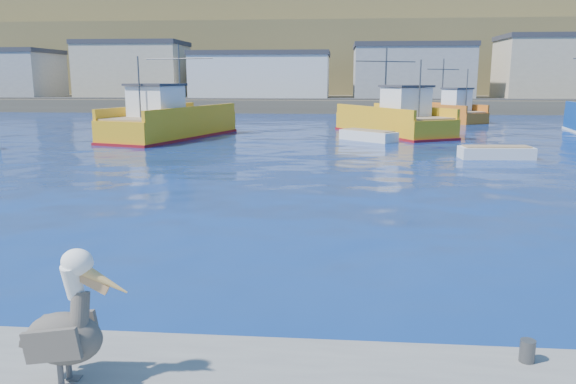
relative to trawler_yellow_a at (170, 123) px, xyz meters
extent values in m
plane|color=#071058|center=(11.43, -28.54, -1.09)|extent=(260.00, 260.00, 0.00)
cylinder|color=#4C4C4C|center=(14.43, -31.94, -0.44)|extent=(0.20, 0.20, 0.30)
cube|color=brown|center=(11.43, 43.46, -0.29)|extent=(160.00, 30.00, 1.60)
cube|color=brown|center=(11.43, 69.46, 4.91)|extent=(180.00, 40.00, 14.00)
cube|color=brown|center=(11.43, 89.46, 9.91)|extent=(200.00, 40.00, 24.00)
cube|color=#2D2D2D|center=(11.43, 32.46, 0.56)|extent=(150.00, 5.00, 0.10)
cube|color=tan|center=(-16.57, 38.46, 4.01)|extent=(14.00, 9.00, 7.00)
cube|color=#333338|center=(-16.57, 38.46, 7.81)|extent=(14.28, 9.18, 0.60)
cube|color=silver|center=(1.43, 38.46, 3.26)|extent=(18.00, 11.00, 5.50)
cube|color=#333338|center=(1.43, 38.46, 6.31)|extent=(18.36, 11.22, 0.60)
cube|color=gray|center=(21.43, 38.46, 3.76)|extent=(15.00, 10.00, 6.50)
cube|color=#333338|center=(21.43, 38.46, 7.31)|extent=(15.30, 10.20, 0.60)
cube|color=tan|center=(41.43, 38.46, 4.26)|extent=(17.00, 9.00, 7.50)
cube|color=#333338|center=(41.43, 38.46, 8.31)|extent=(17.34, 9.18, 0.60)
cube|color=orange|center=(0.08, 0.28, -0.31)|extent=(7.28, 12.54, 1.55)
cube|color=orange|center=(1.87, -0.27, 0.81)|extent=(3.65, 11.22, 0.70)
cube|color=orange|center=(-1.70, 0.82, 0.81)|extent=(3.65, 11.22, 0.70)
cube|color=maroon|center=(0.08, 0.28, -1.04)|extent=(7.43, 12.79, 0.25)
cube|color=#8C7251|center=(0.08, 0.28, 0.51)|extent=(6.84, 11.99, 0.10)
cube|color=white|center=(-0.44, -1.43, 1.56)|extent=(3.53, 3.66, 2.00)
cube|color=#333338|center=(-0.44, -1.43, 2.66)|extent=(3.82, 4.06, 0.15)
cylinder|color=#4C4C4C|center=(0.43, 1.41, 2.96)|extent=(0.15, 0.15, 5.00)
cylinder|color=#4C4C4C|center=(-0.96, -3.14, 2.46)|extent=(0.12, 0.12, 4.00)
cylinder|color=#4C4C4C|center=(0.43, 1.41, 4.46)|extent=(5.33, 1.71, 0.08)
cube|color=orange|center=(15.95, 4.03, -0.38)|extent=(8.44, 11.35, 1.41)
cube|color=orange|center=(17.51, 4.86, 0.68)|extent=(5.22, 9.50, 0.70)
cube|color=orange|center=(14.40, 3.20, 0.68)|extent=(5.22, 9.50, 0.70)
cube|color=maroon|center=(15.95, 4.03, -1.04)|extent=(8.60, 11.58, 0.25)
cube|color=#8C7251|center=(15.95, 4.03, 0.38)|extent=(7.97, 10.83, 0.10)
cube|color=white|center=(16.72, 2.59, 1.43)|extent=(3.60, 3.64, 2.00)
cube|color=#333338|center=(16.72, 2.59, 2.53)|extent=(3.92, 4.01, 0.15)
cylinder|color=#4C4C4C|center=(15.44, 4.99, 2.83)|extent=(0.16, 0.16, 5.00)
cylinder|color=#4C4C4C|center=(17.49, 1.16, 2.33)|extent=(0.14, 0.14, 4.00)
cylinder|color=#4C4C4C|center=(15.44, 4.99, 4.33)|extent=(4.67, 2.55, 0.08)
cube|color=#CB6218|center=(22.45, 17.33, -0.57)|extent=(6.88, 8.19, 1.03)
cube|color=#CB6218|center=(23.60, 18.11, 0.29)|extent=(4.49, 6.50, 0.70)
cube|color=#CB6218|center=(21.30, 16.55, 0.29)|extent=(4.49, 6.50, 0.70)
cube|color=#8C7251|center=(22.45, 17.33, -0.01)|extent=(6.51, 7.80, 0.10)
cube|color=white|center=(23.11, 16.35, 1.04)|extent=(2.82, 2.80, 2.00)
cube|color=#333338|center=(23.11, 16.35, 2.14)|extent=(3.08, 3.07, 0.15)
cylinder|color=#4C4C4C|center=(22.00, 17.98, 2.44)|extent=(0.17, 0.17, 5.00)
cylinder|color=#4C4C4C|center=(23.78, 15.37, 1.94)|extent=(0.14, 0.14, 4.00)
cylinder|color=#4C4C4C|center=(22.00, 17.98, 3.94)|extent=(3.47, 2.39, 0.08)
cube|color=silver|center=(20.23, -8.73, -0.85)|extent=(3.84, 1.55, 0.75)
cube|color=#8C7251|center=(20.23, -8.73, -0.45)|extent=(3.45, 1.25, 0.08)
cube|color=silver|center=(13.94, -0.56, -0.83)|extent=(3.95, 3.86, 0.82)
cube|color=#8C7251|center=(13.94, -0.56, -0.39)|extent=(3.44, 3.35, 0.08)
cylinder|color=#595451|center=(8.64, -33.09, -0.42)|extent=(0.07, 0.07, 0.32)
cylinder|color=#595451|center=(8.64, -32.89, -0.42)|extent=(0.07, 0.07, 0.32)
cube|color=#595451|center=(8.70, -32.89, -0.58)|extent=(0.16, 0.13, 0.02)
ellipsoid|color=#38332D|center=(8.67, -32.99, 0.00)|extent=(0.94, 0.56, 0.64)
cube|color=#38332D|center=(8.64, -33.24, 0.03)|extent=(0.72, 0.08, 0.47)
cube|color=#38332D|center=(8.64, -32.74, 0.03)|extent=(0.72, 0.08, 0.47)
cube|color=#38332D|center=(8.26, -32.99, -0.07)|extent=(0.25, 0.18, 0.13)
cylinder|color=#38332D|center=(8.89, -32.99, 0.35)|extent=(0.22, 0.34, 0.51)
cylinder|color=white|center=(8.83, -32.99, 0.73)|extent=(0.21, 0.33, 0.48)
ellipsoid|color=white|center=(8.91, -32.99, 0.97)|extent=(0.38, 0.30, 0.32)
cone|color=gold|center=(9.20, -32.99, 0.76)|extent=(0.65, 0.17, 0.44)
cube|color=tan|center=(9.08, -32.99, 0.72)|extent=(0.39, 0.06, 0.28)
camera|label=1|loc=(11.91, -38.97, 3.06)|focal=35.00mm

